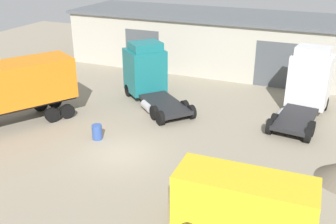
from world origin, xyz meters
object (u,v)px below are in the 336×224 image
object	(u,v)px
tractor_unit_white	(308,83)
delivery_van_yellow	(248,205)
oil_drum	(97,132)
traffic_cone	(211,169)
tractor_unit_teal	(147,73)

from	to	relation	value
tractor_unit_white	delivery_van_yellow	bearing A→B (deg)	-177.28
tractor_unit_white	delivery_van_yellow	distance (m)	13.55
tractor_unit_white	delivery_van_yellow	xyz separation A→B (m)	(-0.92, -13.50, -0.68)
delivery_van_yellow	oil_drum	bearing A→B (deg)	152.52
tractor_unit_white	delivery_van_yellow	size ratio (longest dim) A/B	1.25
tractor_unit_white	oil_drum	size ratio (longest dim) A/B	7.67
tractor_unit_white	traffic_cone	xyz separation A→B (m)	(-3.48, -9.79, -1.81)
oil_drum	tractor_unit_white	bearing A→B (deg)	39.79
tractor_unit_white	oil_drum	world-z (taller)	tractor_unit_white
tractor_unit_teal	oil_drum	distance (m)	7.12
delivery_van_yellow	oil_drum	distance (m)	10.80
oil_drum	delivery_van_yellow	bearing A→B (deg)	-25.69
tractor_unit_teal	delivery_van_yellow	xyz separation A→B (m)	(9.81, -11.62, -0.53)
tractor_unit_white	traffic_cone	bearing A→B (deg)	167.06
oil_drum	traffic_cone	size ratio (longest dim) A/B	1.60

